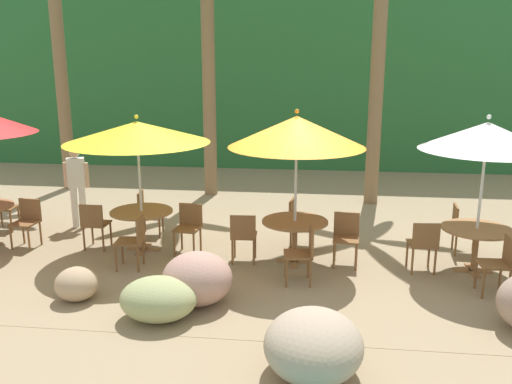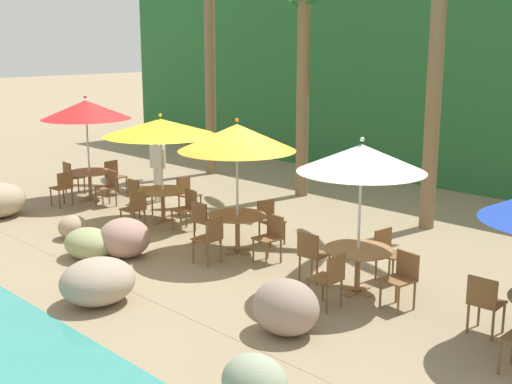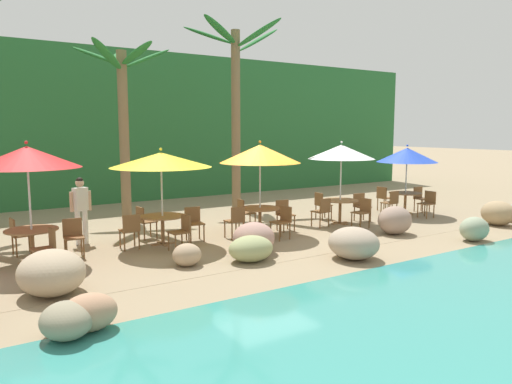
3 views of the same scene
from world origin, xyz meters
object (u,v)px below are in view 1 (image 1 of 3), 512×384
(chair_yellow_right, at_px, (134,239))
(palm_tree_second, at_px, (208,46))
(chair_orange_seaward, at_px, (346,235))
(chair_orange_left, at_px, (243,234))
(chair_yellow_seaward, at_px, (189,225))
(umbrella_yellow, at_px, (137,132))
(palm_tree_third, at_px, (381,12))
(chair_red_inland, at_px, (0,205))
(dining_table_orange, at_px, (295,228))
(chair_red_seaward, at_px, (27,219))
(waiter_in_white, at_px, (77,180))
(chair_yellow_inland, at_px, (147,210))
(chair_orange_right, at_px, (304,251))
(umbrella_orange, at_px, (296,132))
(chair_yellow_left, at_px, (94,223))
(dining_table_white, at_px, (476,236))
(chair_orange_inland, at_px, (297,219))
(dining_table_yellow, at_px, (142,217))
(chair_white_inland, at_px, (461,225))
(umbrella_white, at_px, (487,136))
(chair_white_left, at_px, (424,243))
(palm_tree_nearest, at_px, (55,2))
(chair_white_right, at_px, (501,261))

(chair_yellow_right, bearing_deg, palm_tree_second, 87.18)
(chair_orange_seaward, relative_size, chair_orange_left, 1.00)
(chair_yellow_seaward, bearing_deg, umbrella_yellow, 179.59)
(palm_tree_third, bearing_deg, chair_yellow_seaward, -132.52)
(chair_red_inland, height_order, dining_table_orange, chair_red_inland)
(umbrella_yellow, bearing_deg, chair_yellow_right, -79.81)
(chair_red_seaward, xyz_separation_m, waiter_in_white, (0.45, 1.16, 0.47))
(chair_yellow_inland, xyz_separation_m, chair_orange_right, (3.09, -1.95, 0.00))
(chair_red_inland, bearing_deg, umbrella_orange, -10.31)
(chair_yellow_left, relative_size, chair_orange_left, 1.00)
(chair_red_seaward, relative_size, chair_red_inland, 1.00)
(chair_orange_seaward, bearing_deg, chair_yellow_inland, 164.08)
(chair_yellow_inland, xyz_separation_m, dining_table_white, (5.81, -1.18, 0.10))
(chair_orange_inland, bearing_deg, umbrella_yellow, -168.11)
(dining_table_yellow, height_order, chair_yellow_seaward, chair_yellow_seaward)
(chair_orange_seaward, xyz_separation_m, chair_orange_inland, (-0.84, 0.82, 0.00))
(chair_orange_left, bearing_deg, chair_orange_right, -34.33)
(chair_orange_right, xyz_separation_m, palm_tree_second, (-2.51, 5.28, 3.13))
(chair_yellow_left, distance_m, dining_table_white, 6.48)
(palm_tree_second, bearing_deg, chair_yellow_inland, -99.95)
(chair_yellow_seaward, distance_m, umbrella_orange, 2.55)
(chair_red_inland, bearing_deg, palm_tree_third, 21.86)
(chair_red_inland, bearing_deg, dining_table_yellow, -14.04)
(chair_white_inland, bearing_deg, chair_orange_left, -166.07)
(dining_table_orange, relative_size, palm_tree_third, 0.17)
(chair_white_inland, bearing_deg, chair_yellow_inland, 176.81)
(chair_orange_seaward, distance_m, palm_tree_third, 5.64)
(umbrella_orange, xyz_separation_m, palm_tree_third, (1.64, 4.11, 2.12))
(chair_yellow_inland, relative_size, umbrella_white, 0.34)
(dining_table_yellow, bearing_deg, chair_white_left, -5.98)
(dining_table_yellow, bearing_deg, palm_tree_second, 84.55)
(chair_yellow_left, xyz_separation_m, waiter_in_white, (-0.85, 1.22, 0.47))
(dining_table_white, xyz_separation_m, palm_tree_second, (-5.23, 4.51, 3.03))
(chair_orange_left, bearing_deg, chair_yellow_seaward, 158.40)
(dining_table_orange, bearing_deg, palm_tree_nearest, 142.75)
(dining_table_white, xyz_separation_m, chair_white_inland, (-0.02, 0.85, -0.10))
(chair_orange_right, distance_m, chair_white_right, 2.84)
(chair_white_right, distance_m, palm_tree_nearest, 11.55)
(chair_orange_seaward, bearing_deg, palm_tree_second, 125.85)
(umbrella_orange, relative_size, chair_orange_inland, 2.97)
(chair_orange_inland, height_order, palm_tree_second, palm_tree_second)
(chair_yellow_right, xyz_separation_m, umbrella_white, (5.48, 0.50, 1.69))
(palm_tree_third, bearing_deg, chair_white_inland, -69.55)
(umbrella_orange, distance_m, waiter_in_white, 4.81)
(chair_red_seaward, distance_m, palm_tree_third, 8.48)
(chair_yellow_seaward, bearing_deg, chair_yellow_right, -130.11)
(chair_white_right, xyz_separation_m, palm_tree_third, (-1.37, 5.02, 3.83))
(umbrella_yellow, distance_m, chair_white_inland, 5.86)
(chair_orange_left, xyz_separation_m, chair_orange_right, (1.03, -0.70, 0.00))
(chair_red_inland, relative_size, chair_orange_inland, 1.00)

